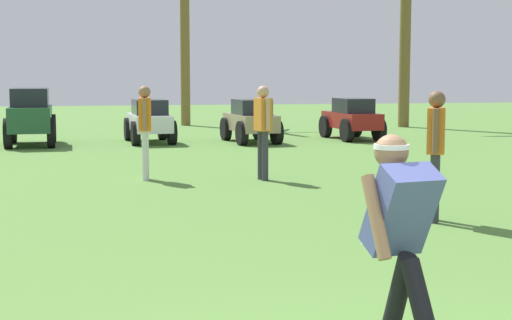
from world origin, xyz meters
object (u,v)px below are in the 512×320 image
(teammate_near_sideline, at_px, (436,143))
(parked_car_slot_d, at_px, (251,120))
(parked_car_slot_b, at_px, (31,115))
(palm_tree_right_of_centre, at_px, (185,20))
(teammate_midfield, at_px, (263,124))
(frisbee_in_flight, at_px, (381,243))
(teammate_deep, at_px, (145,123))
(frisbee_thrower, at_px, (401,238))
(parked_car_slot_e, at_px, (352,118))
(parked_car_slot_c, at_px, (149,121))
(palm_tree_far_right, at_px, (405,7))

(teammate_near_sideline, bearing_deg, parked_car_slot_d, 90.97)
(parked_car_slot_b, bearing_deg, teammate_near_sideline, -63.36)
(palm_tree_right_of_centre, bearing_deg, teammate_midfield, -90.64)
(frisbee_in_flight, bearing_deg, parked_car_slot_d, 82.85)
(parked_car_slot_d, bearing_deg, teammate_deep, -114.47)
(teammate_midfield, distance_m, teammate_deep, 1.95)
(frisbee_thrower, height_order, parked_car_slot_b, frisbee_thrower)
(teammate_near_sideline, distance_m, parked_car_slot_e, 11.72)
(teammate_midfield, bearing_deg, frisbee_in_flight, -95.55)
(parked_car_slot_b, bearing_deg, teammate_midfield, -59.05)
(frisbee_in_flight, distance_m, parked_car_slot_c, 15.19)
(palm_tree_right_of_centre, bearing_deg, frisbee_in_flight, -92.40)
(frisbee_thrower, bearing_deg, frisbee_in_flight, 81.36)
(frisbee_in_flight, xyz_separation_m, parked_car_slot_c, (-0.70, 15.18, -0.07))
(teammate_deep, bearing_deg, teammate_near_sideline, -53.89)
(frisbee_thrower, xyz_separation_m, parked_car_slot_e, (4.77, 15.75, -0.23))
(teammate_midfield, bearing_deg, parked_car_slot_e, 62.12)
(teammate_deep, relative_size, parked_car_slot_c, 0.69)
(frisbee_in_flight, relative_size, parked_car_slot_e, 0.13)
(parked_car_slot_c, bearing_deg, parked_car_slot_e, -0.10)
(teammate_deep, bearing_deg, parked_car_slot_b, 109.59)
(teammate_near_sideline, height_order, parked_car_slot_e, teammate_near_sideline)
(teammate_near_sideline, xyz_separation_m, parked_car_slot_b, (-5.64, 11.24, -0.20))
(teammate_deep, relative_size, parked_car_slot_d, 0.68)
(frisbee_in_flight, relative_size, teammate_deep, 0.19)
(frisbee_thrower, height_order, teammate_midfield, teammate_midfield)
(frisbee_thrower, xyz_separation_m, teammate_midfield, (0.84, 8.32, 0.15))
(teammate_near_sideline, xyz_separation_m, palm_tree_right_of_centre, (-1.13, 17.87, 2.58))
(teammate_deep, xyz_separation_m, palm_tree_right_of_centre, (2.07, 13.49, 2.58))
(frisbee_in_flight, bearing_deg, frisbee_thrower, -98.64)
(palm_tree_far_right, bearing_deg, parked_car_slot_e, -126.14)
(frisbee_thrower, height_order, frisbee_in_flight, frisbee_thrower)
(parked_car_slot_c, bearing_deg, teammate_near_sideline, -76.53)
(teammate_near_sideline, height_order, parked_car_slot_c, teammate_near_sideline)
(frisbee_in_flight, relative_size, palm_tree_right_of_centre, 0.05)
(teammate_midfield, bearing_deg, teammate_deep, 168.06)
(teammate_midfield, height_order, parked_car_slot_b, teammate_midfield)
(palm_tree_right_of_centre, relative_size, palm_tree_far_right, 0.89)
(parked_car_slot_d, bearing_deg, parked_car_slot_c, 170.64)
(teammate_near_sideline, relative_size, parked_car_slot_c, 0.69)
(frisbee_in_flight, distance_m, teammate_near_sideline, 4.28)
(parked_car_slot_c, relative_size, parked_car_slot_d, 0.99)
(parked_car_slot_e, bearing_deg, parked_car_slot_c, 179.90)
(teammate_near_sideline, xyz_separation_m, palm_tree_far_right, (5.81, 15.75, 2.95))
(parked_car_slot_c, xyz_separation_m, palm_tree_right_of_centre, (1.60, 6.45, 2.96))
(parked_car_slot_c, xyz_separation_m, parked_car_slot_e, (5.38, -0.01, 0.00))
(teammate_near_sideline, distance_m, parked_car_slot_d, 11.01)
(parked_car_slot_b, bearing_deg, frisbee_thrower, -77.30)
(teammate_midfield, bearing_deg, parked_car_slot_b, 120.95)
(frisbee_in_flight, relative_size, palm_tree_far_right, 0.04)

